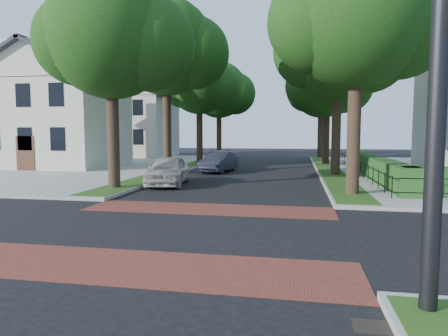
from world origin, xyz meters
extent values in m
plane|color=black|center=(0.00, 0.00, 0.00)|extent=(120.00, 120.00, 0.00)
cube|color=gray|center=(-19.50, 19.00, 0.07)|extent=(30.00, 30.00, 0.15)
cube|color=maroon|center=(0.00, 3.20, 0.01)|extent=(9.00, 2.20, 0.01)
cube|color=maroon|center=(0.00, -3.20, 0.01)|extent=(9.00, 2.20, 0.01)
cube|color=black|center=(4.30, -5.00, 0.01)|extent=(0.65, 0.45, 0.01)
cube|color=#254614|center=(5.40, 19.10, 0.16)|extent=(1.60, 29.80, 0.02)
cube|color=#254614|center=(-5.40, 19.10, 0.16)|extent=(1.60, 29.80, 0.02)
cylinder|color=black|center=(5.50, 7.00, 3.83)|extent=(0.56, 0.56, 7.35)
sphere|color=#10330E|center=(5.50, 7.00, 7.71)|extent=(6.20, 6.20, 6.20)
sphere|color=#10330E|center=(7.21, 7.30, 7.31)|extent=(4.65, 4.65, 4.65)
sphere|color=#10330E|center=(3.95, 6.80, 7.41)|extent=(4.34, 4.34, 4.34)
sphere|color=#10330E|center=(5.60, 8.55, 8.21)|extent=(4.03, 4.03, 4.03)
cylinder|color=black|center=(5.50, 15.00, 4.00)|extent=(0.56, 0.56, 7.70)
sphere|color=#10330E|center=(5.50, 15.00, 8.07)|extent=(6.60, 6.60, 6.60)
sphere|color=#10330E|center=(7.31, 15.30, 7.67)|extent=(4.95, 4.95, 4.95)
sphere|color=#10330E|center=(3.85, 14.80, 7.77)|extent=(4.62, 4.62, 4.62)
sphere|color=#10330E|center=(5.60, 16.65, 8.57)|extent=(4.29, 4.29, 4.29)
cylinder|color=black|center=(5.50, 24.00, 3.47)|extent=(0.56, 0.56, 6.65)
sphere|color=#10330E|center=(5.50, 24.00, 6.99)|extent=(5.80, 5.80, 5.80)
sphere|color=#10330E|center=(7.09, 24.30, 6.59)|extent=(4.35, 4.35, 4.35)
sphere|color=#10330E|center=(4.05, 23.80, 6.69)|extent=(4.06, 4.06, 4.06)
sphere|color=#10330E|center=(5.60, 25.45, 7.49)|extent=(3.77, 3.77, 3.77)
cylinder|color=black|center=(5.50, 33.00, 3.65)|extent=(0.56, 0.56, 7.00)
sphere|color=#10330E|center=(5.50, 33.00, 7.35)|extent=(6.00, 6.00, 6.00)
sphere|color=#10330E|center=(7.15, 33.30, 6.95)|extent=(4.50, 4.50, 4.50)
sphere|color=#10330E|center=(4.00, 32.80, 7.05)|extent=(4.20, 4.20, 4.20)
sphere|color=#10330E|center=(5.60, 34.50, 7.85)|extent=(3.90, 3.90, 3.90)
cylinder|color=black|center=(-5.50, 7.00, 3.65)|extent=(0.56, 0.56, 7.00)
sphere|color=#10330E|center=(-5.50, 7.00, 7.35)|extent=(6.00, 6.00, 6.00)
sphere|color=#10330E|center=(-3.85, 7.30, 6.95)|extent=(4.50, 4.50, 4.50)
sphere|color=#10330E|center=(-7.00, 6.80, 7.05)|extent=(4.20, 4.20, 4.20)
sphere|color=#10330E|center=(-5.40, 8.50, 7.85)|extent=(3.90, 3.90, 3.90)
cylinder|color=black|center=(-5.50, 15.00, 4.17)|extent=(0.56, 0.56, 8.05)
sphere|color=#10330E|center=(-5.50, 15.00, 8.43)|extent=(6.40, 6.40, 6.40)
sphere|color=#10330E|center=(-3.74, 15.30, 8.03)|extent=(4.80, 4.80, 4.80)
sphere|color=#10330E|center=(-7.10, 14.80, 8.13)|extent=(4.48, 4.48, 4.48)
sphere|color=#10330E|center=(-5.40, 16.60, 8.93)|extent=(4.16, 4.16, 4.16)
cylinder|color=black|center=(-5.50, 24.00, 3.58)|extent=(0.56, 0.56, 6.86)
sphere|color=#10330E|center=(-5.50, 24.00, 7.21)|extent=(5.60, 5.60, 5.60)
sphere|color=#10330E|center=(-3.96, 24.30, 6.81)|extent=(4.20, 4.20, 4.20)
sphere|color=#10330E|center=(-6.90, 23.80, 6.91)|extent=(3.92, 3.92, 3.92)
sphere|color=#10330E|center=(-5.40, 25.40, 7.71)|extent=(3.64, 3.64, 3.64)
cylinder|color=black|center=(-5.50, 33.00, 3.72)|extent=(0.56, 0.56, 7.14)
sphere|color=#10330E|center=(-5.50, 33.00, 7.49)|extent=(6.20, 6.20, 6.20)
sphere|color=#10330E|center=(-3.79, 33.30, 7.09)|extent=(4.65, 4.65, 4.65)
sphere|color=#10330E|center=(-7.05, 32.80, 7.19)|extent=(4.34, 4.34, 4.34)
sphere|color=#10330E|center=(-5.40, 34.55, 7.99)|extent=(4.03, 4.03, 4.03)
cube|color=#194718|center=(7.70, 15.00, 0.75)|extent=(1.00, 18.00, 1.20)
cube|color=beige|center=(-15.50, 18.00, 3.40)|extent=(9.00, 8.00, 6.50)
cube|color=maroon|center=(-12.80, 16.40, 8.47)|extent=(0.80, 0.80, 3.64)
cube|color=beige|center=(-15.50, 32.00, 3.40)|extent=(9.00, 8.00, 6.50)
cube|color=maroon|center=(-12.80, 30.40, 8.47)|extent=(0.80, 0.80, 3.64)
cylinder|color=black|center=(5.10, -4.60, 4.15)|extent=(0.26, 0.26, 8.00)
imported|color=beige|center=(-3.60, 9.42, 0.79)|extent=(2.45, 4.82, 1.57)
imported|color=#212331|center=(-2.30, 16.70, 0.72)|extent=(2.17, 4.52, 1.43)
imported|color=gray|center=(-2.76, 19.32, 0.70)|extent=(2.76, 5.07, 1.39)
camera|label=1|loc=(3.16, -10.78, 2.77)|focal=32.00mm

